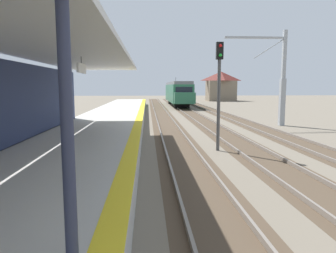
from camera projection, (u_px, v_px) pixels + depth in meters
name	position (u px, v px, depth m)	size (l,w,h in m)	color
station_platform	(91.00, 141.00, 15.57)	(5.00, 80.00, 0.91)	#B7B5AD
station_building_with_canopy	(4.00, 101.00, 10.10)	(4.85, 24.00, 4.43)	#4C4C4C
track_pair_nearest_platform	(173.00, 135.00, 19.87)	(2.34, 120.00, 0.16)	#4C3D2D
track_pair_middle	(225.00, 135.00, 20.09)	(2.34, 120.00, 0.16)	#4C3D2D
track_pair_far_side	(277.00, 134.00, 20.31)	(2.34, 120.00, 0.16)	#4C3D2D
approaching_train	(178.00, 92.00, 51.18)	(2.93, 19.60, 4.76)	#286647
rail_signal_post	(219.00, 85.00, 14.99)	(0.32, 0.34, 5.20)	#4C4C4C
catenary_pylon_far_side	(279.00, 80.00, 24.87)	(5.00, 0.40, 7.50)	#9EA3A8
distant_trackside_house	(221.00, 86.00, 69.13)	(6.60, 5.28, 6.40)	#7F705B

